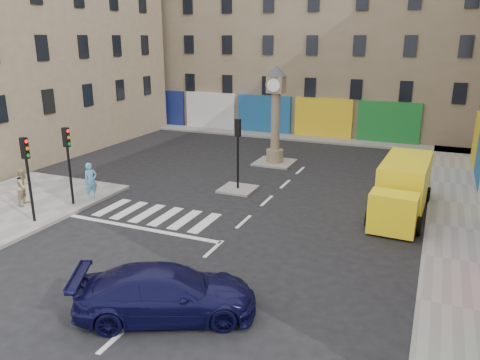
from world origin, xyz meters
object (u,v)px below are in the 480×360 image
Objects in this scene: yellow_van at (403,188)px; pedestrian_tan at (24,186)px; traffic_light_left_near at (27,166)px; traffic_light_island at (238,143)px; pedestrian_blue at (91,181)px; traffic_light_left_far at (68,154)px; navy_sedan at (166,293)px; clock_pillar at (276,108)px.

yellow_van is 3.74× the size of pedestrian_tan.
traffic_light_island is (6.30, 7.80, -0.03)m from traffic_light_left_near.
traffic_light_left_near is 3.77m from pedestrian_blue.
traffic_light_left_far reaches higher than navy_sedan.
traffic_light_left_near is 0.71× the size of navy_sedan.
pedestrian_tan is (-2.02, -0.93, -1.59)m from traffic_light_left_far.
pedestrian_tan is at bearing -142.76° from traffic_light_island.
traffic_light_left_far is 1.90m from pedestrian_blue.
traffic_light_left_far is 2.09× the size of pedestrian_tan.
traffic_light_island is at bearing 40.60° from traffic_light_left_far.
traffic_light_left_far reaches higher than traffic_light_island.
traffic_light_left_far is at bearing -80.04° from pedestrian_tan.
traffic_light_left_far is 2.06× the size of pedestrian_blue.
pedestrian_blue is at bearing -120.03° from clock_pillar.
traffic_light_left_near is at bearing 40.64° from navy_sedan.
traffic_light_island reaches higher than navy_sedan.
traffic_light_left_near is 0.56× the size of yellow_van.
traffic_light_island reaches higher than pedestrian_blue.
pedestrian_blue reaches higher than pedestrian_tan.
pedestrian_tan is (-16.58, -6.37, -0.15)m from yellow_van.
traffic_light_left_near reaches higher than traffic_light_island.
pedestrian_blue is (-14.26, -4.42, -0.13)m from yellow_van.
clock_pillar reaches higher than pedestrian_blue.
pedestrian_tan is (-8.32, -12.32, -2.52)m from clock_pillar.
traffic_light_island is 2.06× the size of pedestrian_blue.
pedestrian_blue is (-6.00, -10.38, -2.50)m from clock_pillar.
traffic_light_left_far is at bearing 90.00° from traffic_light_left_near.
pedestrian_blue is 3.03m from pedestrian_tan.
clock_pillar reaches higher than traffic_light_left_near.
traffic_light_left_near is 1.00× the size of traffic_light_island.
clock_pillar reaches higher than traffic_light_left_far.
traffic_light_left_far is 13.05m from clock_pillar.
pedestrian_tan is (-8.32, -6.33, -1.56)m from traffic_light_island.
pedestrian_blue reaches higher than navy_sedan.
traffic_light_left_far is 0.71× the size of navy_sedan.
pedestrian_blue is at bearing 84.98° from traffic_light_left_near.
navy_sedan is 11.31m from pedestrian_blue.
navy_sedan is at bearing -81.18° from clock_pillar.
yellow_van is at bearing -52.13° from navy_sedan.
clock_pillar reaches higher than yellow_van.
yellow_van is 3.68× the size of pedestrian_blue.
traffic_light_left_far reaches higher than yellow_van.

